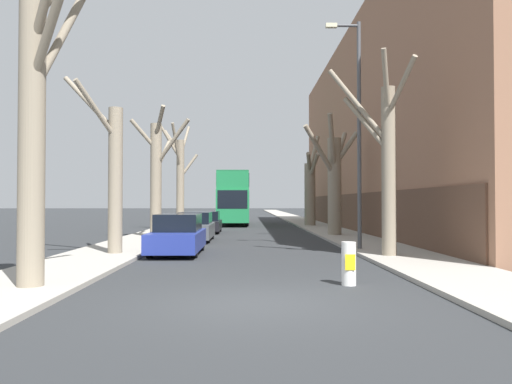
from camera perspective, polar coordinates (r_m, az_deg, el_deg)
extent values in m
plane|color=#2B2D30|center=(9.85, -0.08, -12.59)|extent=(300.00, 300.00, 0.00)
cube|color=#A39E93|center=(59.91, -6.03, -2.97)|extent=(2.95, 120.00, 0.12)
cube|color=#A39E93|center=(59.94, 4.19, -2.97)|extent=(2.95, 120.00, 0.12)
cube|color=#93664C|center=(37.02, 17.93, 6.64)|extent=(10.00, 41.64, 13.89)
cube|color=brown|center=(35.36, 10.27, -2.28)|extent=(0.12, 40.81, 2.50)
cylinder|color=gray|center=(12.08, -24.24, 6.56)|extent=(0.57, 0.57, 7.11)
cylinder|color=gray|center=(13.05, -21.05, 16.75)|extent=(1.16, 1.59, 3.28)
cylinder|color=gray|center=(11.89, -22.81, 15.99)|extent=(1.22, 1.15, 1.86)
cylinder|color=gray|center=(18.73, -15.77, 1.13)|extent=(0.51, 0.51, 5.38)
cylinder|color=gray|center=(20.02, -15.93, 5.44)|extent=(0.92, 2.40, 2.09)
cylinder|color=gray|center=(19.72, -18.43, 9.48)|extent=(2.28, 1.00, 2.28)
cylinder|color=gray|center=(18.43, -17.80, 8.91)|extent=(1.20, 1.66, 1.91)
cylinder|color=gray|center=(26.79, -11.37, 1.21)|extent=(0.59, 0.59, 6.10)
cylinder|color=gray|center=(26.43, -9.58, 5.62)|extent=(2.02, 1.03, 2.42)
cylinder|color=gray|center=(26.53, -10.96, 7.93)|extent=(0.81, 1.30, 1.56)
cylinder|color=gray|center=(28.02, -10.62, 4.10)|extent=(0.53, 2.51, 1.96)
cylinder|color=gray|center=(26.82, -12.72, 6.43)|extent=(1.42, 0.85, 1.59)
cylinder|color=gray|center=(35.12, -8.64, 0.80)|extent=(0.54, 0.54, 6.29)
cylinder|color=gray|center=(35.70, -9.50, 5.63)|extent=(1.38, 0.78, 1.81)
cylinder|color=gray|center=(35.34, -7.70, 2.97)|extent=(1.32, 0.68, 1.74)
cylinder|color=gray|center=(35.35, -9.88, 5.82)|extent=(1.71, 0.46, 2.69)
cylinder|color=gray|center=(36.33, -8.16, 5.74)|extent=(0.55, 2.17, 2.48)
cylinder|color=gray|center=(34.57, -9.07, 5.11)|extent=(0.55, 1.74, 3.13)
cylinder|color=gray|center=(17.85, 14.94, 2.16)|extent=(0.50, 0.50, 5.95)
cylinder|color=gray|center=(18.18, 11.66, 9.58)|extent=(2.12, 0.79, 2.77)
cylinder|color=gray|center=(18.12, 12.50, 7.56)|extent=(1.60, 0.78, 2.06)
cylinder|color=gray|center=(17.58, 16.27, 11.55)|extent=(0.63, 1.68, 1.71)
cylinder|color=gray|center=(17.75, 14.65, 11.94)|extent=(0.65, 1.20, 2.15)
cylinder|color=gray|center=(28.59, 8.96, 0.54)|extent=(0.77, 0.77, 5.59)
cylinder|color=gray|center=(28.60, 10.21, 4.85)|extent=(1.49, 0.83, 1.98)
cylinder|color=gray|center=(29.29, 9.55, 4.66)|extent=(1.16, 1.35, 2.28)
cylinder|color=gray|center=(27.97, 8.70, 5.47)|extent=(0.84, 1.84, 3.23)
cylinder|color=gray|center=(27.91, 7.35, 4.64)|extent=(2.14, 1.67, 2.84)
cylinder|color=gray|center=(39.85, 6.19, -0.35)|extent=(0.87, 0.87, 5.03)
cylinder|color=gray|center=(40.68, 6.64, 4.40)|extent=(1.22, 1.57, 2.99)
cylinder|color=gray|center=(39.06, 6.62, 2.96)|extent=(0.72, 2.10, 2.01)
cylinder|color=gray|center=(39.15, 6.08, 3.28)|extent=(0.67, 1.86, 1.65)
cube|color=#1E7F47|center=(43.35, -2.51, -1.56)|extent=(2.55, 10.59, 2.60)
cube|color=#1E7F47|center=(43.38, -2.51, 1.06)|extent=(2.50, 10.38, 1.37)
cube|color=#1A6C3C|center=(43.42, -2.51, 2.04)|extent=(2.50, 10.38, 0.12)
cube|color=black|center=(43.35, -2.51, -0.90)|extent=(2.58, 9.32, 1.35)
cube|color=black|center=(43.38, -2.51, 1.15)|extent=(2.58, 9.32, 1.04)
cube|color=black|center=(38.07, -2.71, -0.86)|extent=(2.29, 0.06, 1.42)
cylinder|color=black|center=(40.24, -4.20, -3.21)|extent=(0.30, 1.03, 1.03)
cylinder|color=black|center=(40.18, -1.05, -3.22)|extent=(0.30, 1.03, 1.03)
cylinder|color=black|center=(46.37, -3.79, -2.94)|extent=(0.30, 1.03, 1.03)
cylinder|color=black|center=(46.32, -1.05, -2.94)|extent=(0.30, 1.03, 1.03)
cube|color=navy|center=(19.04, -8.96, -5.47)|extent=(1.78, 4.45, 0.68)
cube|color=black|center=(19.27, -8.85, -3.45)|extent=(1.57, 2.31, 0.64)
cylinder|color=black|center=(17.87, -12.05, -6.41)|extent=(0.20, 0.62, 0.62)
cylinder|color=black|center=(17.64, -7.04, -6.49)|extent=(0.20, 0.62, 0.62)
cylinder|color=black|center=(20.49, -10.62, -5.74)|extent=(0.20, 0.62, 0.62)
cylinder|color=black|center=(20.29, -6.25, -5.80)|extent=(0.20, 0.62, 0.62)
cube|color=#4C5156|center=(25.34, -6.98, -4.39)|extent=(1.73, 4.51, 0.68)
cube|color=black|center=(25.58, -6.92, -2.95)|extent=(1.52, 2.35, 0.58)
cylinder|color=black|center=(24.10, -9.11, -5.02)|extent=(0.20, 0.65, 0.65)
cylinder|color=black|center=(23.94, -5.52, -5.06)|extent=(0.20, 0.65, 0.65)
cylinder|color=black|center=(26.78, -8.30, -4.64)|extent=(0.20, 0.65, 0.65)
cylinder|color=black|center=(26.63, -5.06, -4.66)|extent=(0.20, 0.65, 0.65)
cube|color=black|center=(31.90, -5.76, -3.81)|extent=(1.88, 3.98, 0.59)
cube|color=black|center=(32.11, -5.73, -2.73)|extent=(1.65, 2.07, 0.59)
cylinder|color=black|center=(30.80, -7.49, -4.20)|extent=(0.20, 0.63, 0.63)
cylinder|color=black|center=(30.66, -4.40, -4.22)|extent=(0.20, 0.63, 0.63)
cylinder|color=black|center=(33.17, -7.03, -3.98)|extent=(0.20, 0.63, 0.63)
cylinder|color=black|center=(33.04, -4.16, -4.00)|extent=(0.20, 0.63, 0.63)
cylinder|color=#4C4F54|center=(20.30, 11.72, 6.26)|extent=(0.16, 0.16, 9.13)
cylinder|color=#4C4F54|center=(21.21, 10.14, 18.21)|extent=(1.10, 0.11, 0.11)
cube|color=beige|center=(21.12, 8.60, 18.29)|extent=(0.44, 0.20, 0.16)
cylinder|color=white|center=(12.00, 10.55, -8.05)|extent=(0.34, 0.34, 1.02)
cube|color=yellow|center=(11.83, 10.72, -7.90)|extent=(0.24, 0.01, 0.37)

